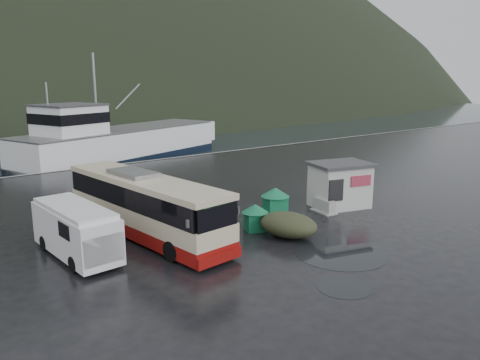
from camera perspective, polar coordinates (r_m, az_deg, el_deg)
ground at (r=24.04m, az=-2.23°, el=-5.80°), size 160.00×160.00×0.00m
quay_edge at (r=41.53m, az=-18.37°, el=1.37°), size 160.00×0.60×1.50m
coach_bus at (r=23.34m, az=-11.39°, el=-6.62°), size 4.01×11.19×3.09m
white_van at (r=21.53m, az=-19.17°, el=-8.74°), size 2.28×5.56×2.27m
waste_bin_left at (r=23.62m, az=1.82°, el=-6.14°), size 1.25×1.25×1.36m
waste_bin_right at (r=26.12m, az=4.28°, el=-4.33°), size 1.42×1.42×1.59m
dome_tent at (r=22.88m, az=5.85°, el=-6.82°), size 2.87×3.44×1.16m
ticket_kiosk at (r=28.45m, az=11.95°, el=-3.17°), size 3.94×3.37×2.65m
jersey_barrier_a at (r=27.08m, az=10.16°, el=-3.88°), size 0.97×1.64×0.77m
jersey_barrier_b at (r=28.54m, az=13.17°, el=-3.18°), size 0.88×1.56×0.75m
fishing_trawler at (r=52.43m, az=-14.07°, el=3.83°), size 28.95×15.38×11.40m
puddles at (r=20.47m, az=12.25°, el=-9.41°), size 5.53×5.33×0.01m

